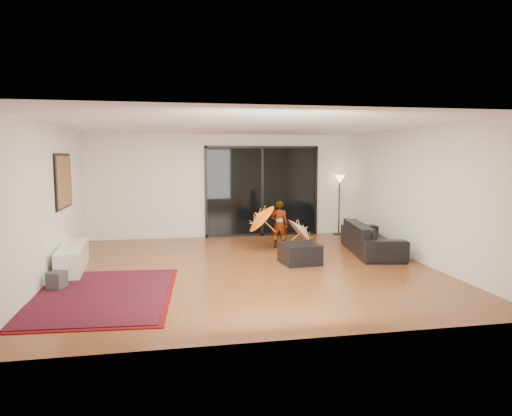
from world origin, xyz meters
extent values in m
plane|color=brown|center=(0.00, 0.00, 0.00)|extent=(7.00, 7.00, 0.00)
plane|color=white|center=(0.00, 0.00, 2.70)|extent=(7.00, 7.00, 0.00)
plane|color=silver|center=(0.00, 3.50, 1.35)|extent=(7.00, 0.00, 7.00)
plane|color=silver|center=(0.00, -3.50, 1.35)|extent=(7.00, 0.00, 7.00)
plane|color=silver|center=(-3.50, 0.00, 1.35)|extent=(0.00, 7.00, 7.00)
plane|color=silver|center=(3.50, 0.00, 1.35)|extent=(0.00, 7.00, 7.00)
cube|color=black|center=(1.00, 3.47, 1.20)|extent=(3.00, 0.04, 2.40)
cube|color=black|center=(1.00, 3.45, 2.37)|extent=(3.06, 0.06, 0.06)
cube|color=black|center=(1.00, 3.45, 0.03)|extent=(3.06, 0.06, 0.06)
cube|color=black|center=(1.00, 3.45, 1.20)|extent=(0.06, 0.06, 2.40)
cube|color=black|center=(-3.48, 1.00, 1.65)|extent=(0.02, 1.28, 1.08)
cube|color=#225539|center=(-3.46, 1.00, 1.65)|extent=(0.03, 1.18, 0.98)
cube|color=white|center=(-3.25, 0.42, 0.24)|extent=(0.55, 1.73, 0.47)
cube|color=#424244|center=(-3.25, -0.81, 0.14)|extent=(0.33, 0.33, 0.28)
cube|color=#61080B|center=(-2.49, -1.31, 0.01)|extent=(2.34, 3.12, 0.01)
cube|color=#690E0A|center=(-2.49, -1.31, 0.01)|extent=(2.17, 2.95, 0.02)
imported|color=black|center=(2.95, 0.85, 0.33)|extent=(1.24, 2.40, 0.67)
cube|color=black|center=(1.10, 0.17, 0.20)|extent=(0.77, 0.77, 0.40)
cylinder|color=black|center=(3.10, 3.25, 0.01)|extent=(0.28, 0.28, 0.03)
cylinder|color=black|center=(3.10, 3.25, 0.75)|extent=(0.04, 0.04, 1.49)
cone|color=#FFD899|center=(3.10, 3.25, 1.51)|extent=(0.28, 0.28, 0.22)
imported|color=#999999|center=(1.06, 1.75, 0.55)|extent=(0.46, 0.37, 1.11)
cone|color=#E95C0C|center=(0.51, 1.70, 0.73)|extent=(0.67, 0.79, 0.69)
cylinder|color=tan|center=(0.51, 1.70, 0.40)|extent=(0.38, 0.02, 0.36)
cylinder|color=tan|center=(0.51, 1.70, 0.84)|extent=(0.05, 0.02, 0.05)
cone|color=silver|center=(1.66, 1.60, 0.51)|extent=(0.67, 0.83, 0.77)
cylinder|color=tan|center=(1.66, 1.60, 0.13)|extent=(0.44, 0.02, 0.36)
cylinder|color=tan|center=(1.66, 1.60, 0.62)|extent=(0.05, 0.02, 0.05)
camera|label=1|loc=(-1.41, -8.46, 2.14)|focal=32.00mm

